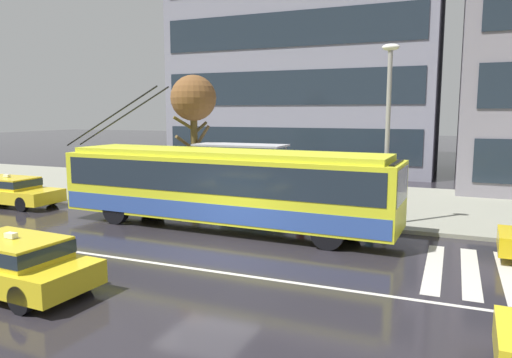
{
  "coord_description": "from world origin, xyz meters",
  "views": [
    {
      "loc": [
        6.49,
        -11.9,
        4.12
      ],
      "look_at": [
        -0.18,
        4.17,
        1.7
      ],
      "focal_mm": 33.56,
      "sensor_mm": 36.0,
      "label": 1
    }
  ],
  "objects_px": {
    "street_lamp": "(388,119)",
    "trolleybus": "(223,185)",
    "pedestrian_at_shelter": "(370,173)",
    "bus_shelter": "(243,160)",
    "pedestrian_waiting_by_pole": "(300,172)",
    "street_tree_bare": "(193,101)",
    "pedestrian_approaching_curb": "(264,170)",
    "pedestrian_walking_past": "(321,174)",
    "taxi_queued_behind_bus": "(10,190)",
    "taxi_oncoming_near": "(10,261)"
  },
  "relations": [
    {
      "from": "street_lamp",
      "to": "trolleybus",
      "type": "bearing_deg",
      "value": -158.27
    },
    {
      "from": "pedestrian_at_shelter",
      "to": "street_lamp",
      "type": "xyz_separation_m",
      "value": [
        0.81,
        -1.58,
        2.12
      ]
    },
    {
      "from": "bus_shelter",
      "to": "street_lamp",
      "type": "xyz_separation_m",
      "value": [
        6.3,
        -1.69,
        1.8
      ]
    },
    {
      "from": "pedestrian_waiting_by_pole",
      "to": "street_tree_bare",
      "type": "xyz_separation_m",
      "value": [
        -5.34,
        0.74,
        2.95
      ]
    },
    {
      "from": "pedestrian_approaching_curb",
      "to": "pedestrian_walking_past",
      "type": "height_order",
      "value": "pedestrian_approaching_curb"
    },
    {
      "from": "street_lamp",
      "to": "street_tree_bare",
      "type": "distance_m",
      "value": 9.24
    },
    {
      "from": "taxi_queued_behind_bus",
      "to": "pedestrian_approaching_curb",
      "type": "xyz_separation_m",
      "value": [
        11.0,
        3.06,
        1.04
      ]
    },
    {
      "from": "trolleybus",
      "to": "street_lamp",
      "type": "xyz_separation_m",
      "value": [
        5.35,
        2.13,
        2.34
      ]
    },
    {
      "from": "pedestrian_at_shelter",
      "to": "pedestrian_waiting_by_pole",
      "type": "height_order",
      "value": "pedestrian_at_shelter"
    },
    {
      "from": "pedestrian_at_shelter",
      "to": "taxi_queued_behind_bus",
      "type": "bearing_deg",
      "value": -166.81
    },
    {
      "from": "taxi_oncoming_near",
      "to": "pedestrian_at_shelter",
      "type": "relative_size",
      "value": 2.23
    },
    {
      "from": "taxi_queued_behind_bus",
      "to": "pedestrian_waiting_by_pole",
      "type": "bearing_deg",
      "value": 15.28
    },
    {
      "from": "pedestrian_approaching_curb",
      "to": "pedestrian_walking_past",
      "type": "xyz_separation_m",
      "value": [
        2.55,
        -0.41,
        0.01
      ]
    },
    {
      "from": "pedestrian_at_shelter",
      "to": "pedestrian_waiting_by_pole",
      "type": "bearing_deg",
      "value": -176.42
    },
    {
      "from": "pedestrian_approaching_curb",
      "to": "pedestrian_waiting_by_pole",
      "type": "distance_m",
      "value": 1.47
    },
    {
      "from": "pedestrian_approaching_curb",
      "to": "street_tree_bare",
      "type": "distance_m",
      "value": 4.98
    },
    {
      "from": "bus_shelter",
      "to": "pedestrian_approaching_curb",
      "type": "distance_m",
      "value": 1.43
    },
    {
      "from": "bus_shelter",
      "to": "pedestrian_walking_past",
      "type": "bearing_deg",
      "value": -15.07
    },
    {
      "from": "taxi_queued_behind_bus",
      "to": "taxi_oncoming_near",
      "type": "height_order",
      "value": "same"
    },
    {
      "from": "pedestrian_waiting_by_pole",
      "to": "street_tree_bare",
      "type": "bearing_deg",
      "value": 172.12
    },
    {
      "from": "taxi_oncoming_near",
      "to": "trolleybus",
      "type": "bearing_deg",
      "value": 75.84
    },
    {
      "from": "pedestrian_waiting_by_pole",
      "to": "pedestrian_approaching_curb",
      "type": "bearing_deg",
      "value": -167.01
    },
    {
      "from": "pedestrian_at_shelter",
      "to": "pedestrian_walking_past",
      "type": "xyz_separation_m",
      "value": [
        -1.7,
        -0.92,
        -0.02
      ]
    },
    {
      "from": "taxi_oncoming_near",
      "to": "street_lamp",
      "type": "height_order",
      "value": "street_lamp"
    },
    {
      "from": "trolleybus",
      "to": "pedestrian_approaching_curb",
      "type": "height_order",
      "value": "trolleybus"
    },
    {
      "from": "bus_shelter",
      "to": "street_tree_bare",
      "type": "distance_m",
      "value": 3.71
    },
    {
      "from": "taxi_oncoming_near",
      "to": "pedestrian_approaching_curb",
      "type": "distance_m",
      "value": 10.85
    },
    {
      "from": "bus_shelter",
      "to": "pedestrian_approaching_curb",
      "type": "xyz_separation_m",
      "value": [
        1.25,
        -0.61,
        -0.35
      ]
    },
    {
      "from": "bus_shelter",
      "to": "pedestrian_waiting_by_pole",
      "type": "relative_size",
      "value": 1.99
    },
    {
      "from": "taxi_queued_behind_bus",
      "to": "pedestrian_at_shelter",
      "type": "relative_size",
      "value": 2.37
    },
    {
      "from": "trolleybus",
      "to": "bus_shelter",
      "type": "xyz_separation_m",
      "value": [
        -0.95,
        3.82,
        0.54
      ]
    },
    {
      "from": "trolleybus",
      "to": "street_lamp",
      "type": "bearing_deg",
      "value": 21.73
    },
    {
      "from": "taxi_queued_behind_bus",
      "to": "street_tree_bare",
      "type": "height_order",
      "value": "street_tree_bare"
    },
    {
      "from": "pedestrian_walking_past",
      "to": "trolleybus",
      "type": "bearing_deg",
      "value": -135.43
    },
    {
      "from": "pedestrian_walking_past",
      "to": "pedestrian_at_shelter",
      "type": "bearing_deg",
      "value": 28.36
    },
    {
      "from": "pedestrian_approaching_curb",
      "to": "trolleybus",
      "type": "bearing_deg",
      "value": -95.25
    },
    {
      "from": "taxi_oncoming_near",
      "to": "pedestrian_at_shelter",
      "type": "bearing_deg",
      "value": 60.02
    },
    {
      "from": "pedestrian_walking_past",
      "to": "pedestrian_waiting_by_pole",
      "type": "bearing_deg",
      "value": 146.49
    },
    {
      "from": "pedestrian_at_shelter",
      "to": "street_tree_bare",
      "type": "bearing_deg",
      "value": 176.05
    },
    {
      "from": "pedestrian_at_shelter",
      "to": "pedestrian_approaching_curb",
      "type": "height_order",
      "value": "pedestrian_approaching_curb"
    },
    {
      "from": "bus_shelter",
      "to": "pedestrian_walking_past",
      "type": "distance_m",
      "value": 3.94
    },
    {
      "from": "trolleybus",
      "to": "pedestrian_approaching_curb",
      "type": "xyz_separation_m",
      "value": [
        0.29,
        3.21,
        0.19
      ]
    },
    {
      "from": "pedestrian_waiting_by_pole",
      "to": "trolleybus",
      "type": "bearing_deg",
      "value": -115.97
    },
    {
      "from": "taxi_queued_behind_bus",
      "to": "street_tree_bare",
      "type": "relative_size",
      "value": 0.83
    },
    {
      "from": "trolleybus",
      "to": "pedestrian_at_shelter",
      "type": "height_order",
      "value": "trolleybus"
    },
    {
      "from": "trolleybus",
      "to": "bus_shelter",
      "type": "bearing_deg",
      "value": 104.04
    },
    {
      "from": "taxi_oncoming_near",
      "to": "pedestrian_waiting_by_pole",
      "type": "xyz_separation_m",
      "value": [
        3.58,
        10.91,
        1.0
      ]
    },
    {
      "from": "taxi_oncoming_near",
      "to": "street_tree_bare",
      "type": "distance_m",
      "value": 12.42
    },
    {
      "from": "taxi_queued_behind_bus",
      "to": "pedestrian_walking_past",
      "type": "relative_size",
      "value": 2.41
    },
    {
      "from": "taxi_queued_behind_bus",
      "to": "pedestrian_at_shelter",
      "type": "distance_m",
      "value": 15.69
    }
  ]
}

